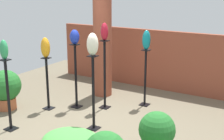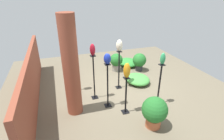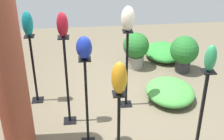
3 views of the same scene
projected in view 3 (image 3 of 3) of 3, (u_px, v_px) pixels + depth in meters
The scene contains 18 objects.
ground_plane at pixel (123, 104), 5.50m from camera, with size 8.00×8.00×0.00m, color #6B604C.
brick_pillar at pixel (7, 60), 3.92m from camera, with size 0.43×0.43×2.77m, color brown.
pedestal_ruby at pixel (67, 85), 4.76m from camera, with size 0.20×0.20×1.47m.
pedestal_amber at pixel (119, 133), 4.01m from camera, with size 0.20×0.20×1.12m.
pedestal_teal at pixel (34, 73), 5.34m from camera, with size 0.20×0.20×1.25m.
pedestal_jade at pixel (201, 118), 4.15m from camera, with size 0.20×0.20×1.32m.
pedestal_cobalt at pixel (87, 107), 4.32m from camera, with size 0.20×0.20×1.38m.
pedestal_ivory at pixel (127, 73), 5.20m from camera, with size 0.20×0.20×1.38m.
art_vase_ruby at pixel (62, 25), 4.30m from camera, with size 0.16×0.16×0.36m, color maroon.
art_vase_amber at pixel (119, 78), 3.63m from camera, with size 0.19×0.19×0.42m, color orange.
art_vase_teal at pixel (28, 24), 4.93m from camera, with size 0.18×0.17×0.41m, color #0F727A.
art_vase_jade at pixel (210, 58), 3.73m from camera, with size 0.14×0.15×0.35m, color #2D9356.
art_vase_cobalt at pixel (84, 48), 3.90m from camera, with size 0.20×0.20×0.30m, color #192D9E.
art_vase_ivory at pixel (128, 19), 4.75m from camera, with size 0.20×0.21×0.40m, color beige.
potted_plant_mid_left at pixel (136, 48), 6.56m from camera, with size 0.55×0.55×0.78m.
potted_plant_walkway_edge at pixel (184, 52), 6.39m from camera, with size 0.58×0.58×0.78m.
foliage_bed_east at pixel (164, 52), 7.12m from camera, with size 1.03×0.88×0.28m, color #338C38.
foliage_bed_west at pixel (170, 91), 5.61m from camera, with size 0.99×0.86×0.28m, color #479942.
Camera 3 is at (-4.52, 0.69, 3.12)m, focal length 50.00 mm.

